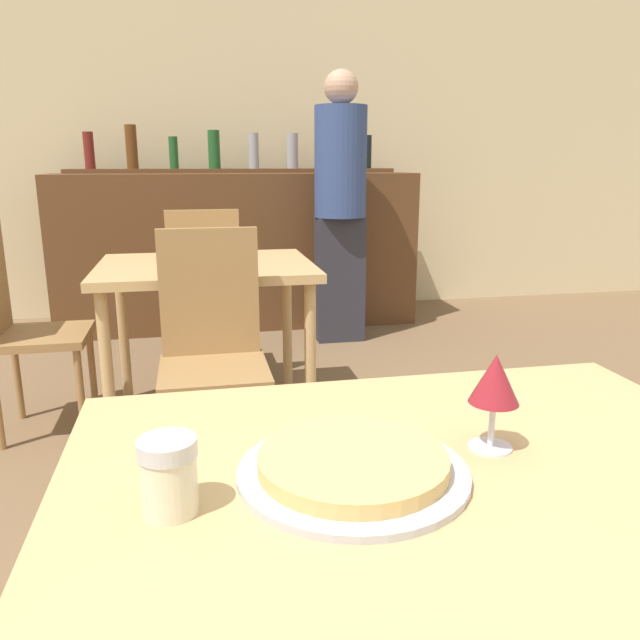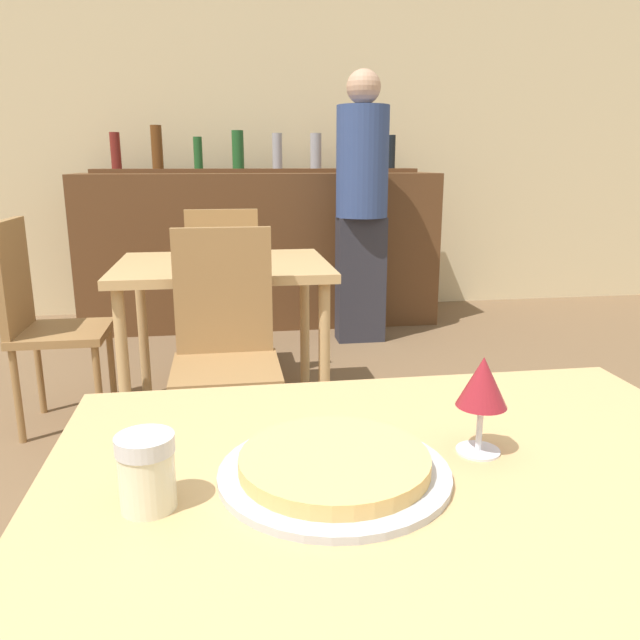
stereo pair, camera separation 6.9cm
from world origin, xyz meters
name	(u,v)px [view 1 (the left image)]	position (x,y,z in m)	size (l,w,h in m)	color
wall_back	(230,135)	(0.00, 4.35, 1.40)	(8.00, 0.05, 2.80)	beige
dining_table_near	(432,520)	(0.00, 0.00, 0.67)	(1.11, 0.84, 0.76)	tan
dining_table_far	(207,283)	(-0.28, 2.07, 0.66)	(0.96, 0.78, 0.75)	tan
bar_counter	(239,250)	(0.00, 3.85, 0.56)	(2.60, 0.56, 1.12)	brown
bar_back_shelf	(234,162)	(-0.01, 3.99, 1.19)	(2.39, 0.24, 0.33)	brown
chair_far_side_front	(212,340)	(-0.28, 1.51, 0.54)	(0.40, 0.40, 0.96)	olive
chair_far_side_back	(205,285)	(-0.28, 2.62, 0.54)	(0.40, 0.40, 0.96)	olive
chair_far_side_left	(19,316)	(-1.10, 2.07, 0.54)	(0.40, 0.40, 0.96)	olive
pizza_tray	(353,466)	(-0.12, 0.01, 0.77)	(0.34, 0.34, 0.04)	#B7B7BC
cheese_shaker	(169,475)	(-0.38, -0.03, 0.81)	(0.08, 0.08, 0.10)	beige
person_standing	(340,199)	(0.64, 3.27, 0.96)	(0.34, 0.34, 1.77)	#2D2D38
wine_glass	(495,382)	(0.12, 0.06, 0.87)	(0.08, 0.08, 0.16)	silver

